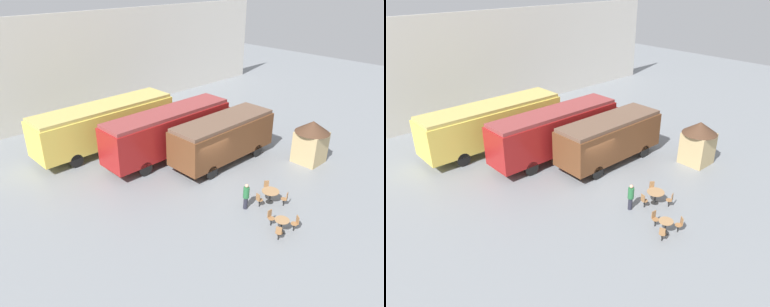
{
  "view_description": "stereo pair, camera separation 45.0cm",
  "coord_description": "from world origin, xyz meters",
  "views": [
    {
      "loc": [
        -15.34,
        -14.36,
        12.01
      ],
      "look_at": [
        -0.74,
        1.0,
        1.6
      ],
      "focal_mm": 35.0,
      "sensor_mm": 36.0,
      "label": 1
    },
    {
      "loc": [
        -15.01,
        -14.66,
        12.01
      ],
      "look_at": [
        -0.74,
        1.0,
        1.6
      ],
      "focal_mm": 35.0,
      "sensor_mm": 36.0,
      "label": 2
    }
  ],
  "objects": [
    {
      "name": "passenger_coach_wooden",
      "position": [
        2.23,
        1.09,
        1.84
      ],
      "size": [
        7.79,
        2.66,
        3.14
      ],
      "color": "brown",
      "rests_on": "ground_plane"
    },
    {
      "name": "cafe_table_mid",
      "position": [
        -1.46,
        -6.33,
        0.55
      ],
      "size": [
        0.75,
        0.75,
        0.74
      ],
      "color": "black",
      "rests_on": "ground_plane"
    },
    {
      "name": "cafe_chair_0",
      "position": [
        -0.49,
        -4.17,
        0.51
      ],
      "size": [
        0.38,
        0.36,
        0.87
      ],
      "rotation": [
        0.0,
        0.0,
        6.11
      ],
      "color": "black",
      "rests_on": "ground_plane"
    },
    {
      "name": "cafe_chair_4",
      "position": [
        -1.38,
        -5.59,
        0.51
      ],
      "size": [
        0.36,
        0.37,
        0.87
      ],
      "rotation": [
        0.0,
        0.0,
        10.89
      ],
      "color": "black",
      "rests_on": "ground_plane"
    },
    {
      "name": "streamlined_locomotive",
      "position": [
        0.85,
        4.2,
        2.0
      ],
      "size": [
        11.8,
        2.41,
        3.43
      ],
      "color": "maroon",
      "rests_on": "ground_plane"
    },
    {
      "name": "cafe_table_near",
      "position": [
        0.37,
        -4.31,
        0.62
      ],
      "size": [
        0.99,
        0.99,
        0.75
      ],
      "color": "black",
      "rests_on": "ground_plane"
    },
    {
      "name": "cafe_chair_1",
      "position": [
        0.67,
        -5.13,
        0.51
      ],
      "size": [
        0.37,
        0.39,
        0.87
      ],
      "rotation": [
        0.0,
        0.0,
        8.21
      ],
      "color": "black",
      "rests_on": "ground_plane"
    },
    {
      "name": "ground_plane",
      "position": [
        0.0,
        0.0,
        0.0
      ],
      "size": [
        80.0,
        80.0,
        0.0
      ],
      "primitive_type": "plane",
      "color": "gray"
    },
    {
      "name": "backdrop_wall",
      "position": [
        0.0,
        15.6,
        4.5
      ],
      "size": [
        44.0,
        0.15,
        9.0
      ],
      "color": "silver",
      "rests_on": "ground_plane"
    },
    {
      "name": "cafe_chair_5",
      "position": [
        -2.14,
        -6.63,
        0.51
      ],
      "size": [
        0.4,
        0.38,
        0.87
      ],
      "rotation": [
        0.0,
        0.0,
        12.98
      ],
      "color": "black",
      "rests_on": "ground_plane"
    },
    {
      "name": "cafe_chair_3",
      "position": [
        -0.85,
        -6.77,
        0.51
      ],
      "size": [
        0.4,
        0.4,
        0.87
      ],
      "rotation": [
        0.0,
        0.0,
        8.79
      ],
      "color": "black",
      "rests_on": "ground_plane"
    },
    {
      "name": "passenger_coach_vintage",
      "position": [
        -2.37,
        8.53,
        1.96
      ],
      "size": [
        10.65,
        2.8,
        3.34
      ],
      "color": "#E0C64C",
      "rests_on": "ground_plane"
    },
    {
      "name": "ticket_kiosk",
      "position": [
        6.53,
        -3.11,
        1.67
      ],
      "size": [
        2.34,
        2.34,
        3.0
      ],
      "color": "tan",
      "rests_on": "ground_plane"
    },
    {
      "name": "visitor_person",
      "position": [
        -1.15,
        -3.75,
        0.85
      ],
      "size": [
        0.34,
        0.34,
        1.58
      ],
      "color": "#262633",
      "rests_on": "ground_plane"
    },
    {
      "name": "cafe_chair_2",
      "position": [
        0.93,
        -3.65,
        0.51
      ],
      "size": [
        0.4,
        0.41,
        0.87
      ],
      "rotation": [
        0.0,
        0.0,
        10.3
      ],
      "color": "black",
      "rests_on": "ground_plane"
    }
  ]
}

